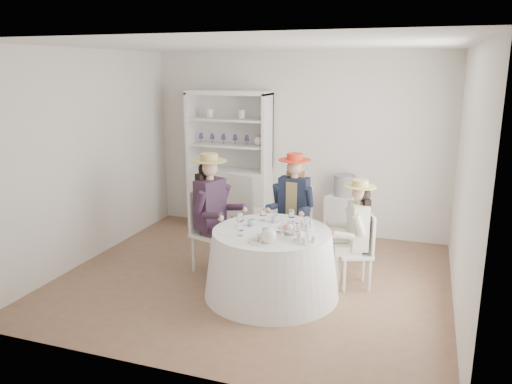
% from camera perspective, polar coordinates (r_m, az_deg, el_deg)
% --- Properties ---
extents(ground, '(4.50, 4.50, 0.00)m').
position_cam_1_polar(ground, '(6.08, -0.31, -9.86)').
color(ground, brown).
rests_on(ground, ground).
extents(ceiling, '(4.50, 4.50, 0.00)m').
position_cam_1_polar(ceiling, '(5.56, -0.35, 16.47)').
color(ceiling, white).
rests_on(ceiling, wall_back).
extents(wall_back, '(4.50, 0.00, 4.50)m').
position_cam_1_polar(wall_back, '(7.56, 4.72, 5.53)').
color(wall_back, silver).
rests_on(wall_back, ground).
extents(wall_front, '(4.50, 0.00, 4.50)m').
position_cam_1_polar(wall_front, '(3.90, -10.14, -2.84)').
color(wall_front, silver).
rests_on(wall_front, ground).
extents(wall_left, '(0.00, 4.50, 4.50)m').
position_cam_1_polar(wall_left, '(6.75, -18.71, 3.80)').
color(wall_left, silver).
rests_on(wall_left, ground).
extents(wall_right, '(0.00, 4.50, 4.50)m').
position_cam_1_polar(wall_right, '(5.38, 22.92, 0.95)').
color(wall_right, silver).
rests_on(wall_right, ground).
extents(tea_table, '(1.50, 1.50, 0.74)m').
position_cam_1_polar(tea_table, '(5.57, 1.79, -8.08)').
color(tea_table, white).
rests_on(tea_table, ground).
extents(hutch, '(1.36, 0.73, 2.13)m').
position_cam_1_polar(hutch, '(7.76, -2.94, 1.33)').
color(hutch, silver).
rests_on(hutch, ground).
extents(side_table, '(0.53, 0.53, 0.67)m').
position_cam_1_polar(side_table, '(7.39, 9.92, -2.92)').
color(side_table, silver).
rests_on(side_table, ground).
extents(hatbox, '(0.32, 0.32, 0.31)m').
position_cam_1_polar(hatbox, '(7.27, 10.09, 0.75)').
color(hatbox, black).
rests_on(hatbox, side_table).
extents(guest_left, '(0.60, 0.56, 1.47)m').
position_cam_1_polar(guest_left, '(6.07, -5.06, -1.63)').
color(guest_left, silver).
rests_on(guest_left, ground).
extents(guest_mid, '(0.52, 0.54, 1.43)m').
position_cam_1_polar(guest_mid, '(6.32, 4.29, -1.18)').
color(guest_mid, silver).
rests_on(guest_mid, ground).
extents(guest_right, '(0.53, 0.48, 1.26)m').
position_cam_1_polar(guest_right, '(5.74, 11.35, -4.02)').
color(guest_right, silver).
rests_on(guest_right, ground).
extents(spare_chair, '(0.55, 0.55, 1.07)m').
position_cam_1_polar(spare_chair, '(6.87, -1.20, -1.90)').
color(spare_chair, silver).
rests_on(spare_chair, ground).
extents(teacup_a, '(0.09, 0.09, 0.07)m').
position_cam_1_polar(teacup_a, '(5.57, -0.56, -3.58)').
color(teacup_a, white).
rests_on(teacup_a, tea_table).
extents(teacup_b, '(0.10, 0.10, 0.07)m').
position_cam_1_polar(teacup_b, '(5.70, 2.09, -3.14)').
color(teacup_b, white).
rests_on(teacup_b, tea_table).
extents(teacup_c, '(0.09, 0.09, 0.06)m').
position_cam_1_polar(teacup_c, '(5.47, 4.55, -4.00)').
color(teacup_c, white).
rests_on(teacup_c, tea_table).
extents(flower_bowl, '(0.26, 0.26, 0.05)m').
position_cam_1_polar(flower_bowl, '(5.33, 4.10, -4.54)').
color(flower_bowl, white).
rests_on(flower_bowl, tea_table).
extents(flower_arrangement, '(0.18, 0.18, 0.07)m').
position_cam_1_polar(flower_arrangement, '(5.26, 3.53, -4.07)').
color(flower_arrangement, '#E17081').
rests_on(flower_arrangement, tea_table).
extents(table_teapot, '(0.23, 0.17, 0.17)m').
position_cam_1_polar(table_teapot, '(5.03, 1.53, -5.08)').
color(table_teapot, white).
rests_on(table_teapot, tea_table).
extents(sandwich_plate, '(0.28, 0.28, 0.06)m').
position_cam_1_polar(sandwich_plate, '(5.09, 0.62, -5.51)').
color(sandwich_plate, white).
rests_on(sandwich_plate, tea_table).
extents(cupcake_stand, '(0.22, 0.22, 0.21)m').
position_cam_1_polar(cupcake_stand, '(5.08, 5.77, -4.92)').
color(cupcake_stand, white).
rests_on(cupcake_stand, tea_table).
extents(stemware_set, '(0.82, 0.82, 0.15)m').
position_cam_1_polar(stemware_set, '(5.41, 1.83, -3.67)').
color(stemware_set, white).
rests_on(stemware_set, tea_table).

